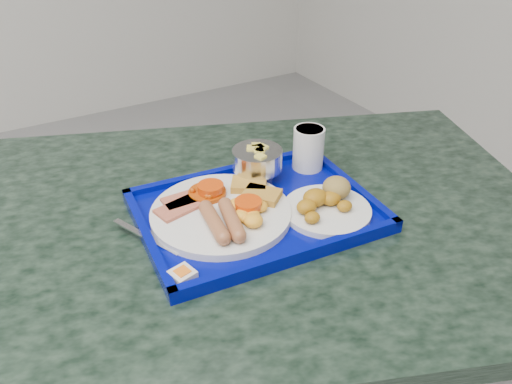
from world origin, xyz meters
The scene contains 9 objects.
table centered at (1.17, 0.55, 0.57)m, with size 1.45×1.21×0.77m.
tray centered at (1.19, 0.52, 0.78)m, with size 0.47×0.36×0.03m.
main_plate centered at (1.13, 0.53, 0.80)m, with size 0.26×0.26×0.04m.
bread_plate centered at (1.31, 0.45, 0.80)m, with size 0.17×0.17×0.06m.
fruit_bowl centered at (1.25, 0.62, 0.83)m, with size 0.10×0.10×0.07m.
juice_cup centered at (1.37, 0.61, 0.84)m, with size 0.07×0.07×0.09m.
spoon centered at (1.02, 0.58, 0.79)m, with size 0.07×0.15×0.01m.
knife centered at (0.98, 0.55, 0.79)m, with size 0.01×0.16×0.00m, color silver.
jam_packet centered at (1.00, 0.42, 0.79)m, with size 0.04×0.04×0.01m.
Camera 1 is at (0.80, -0.16, 1.33)m, focal length 35.00 mm.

